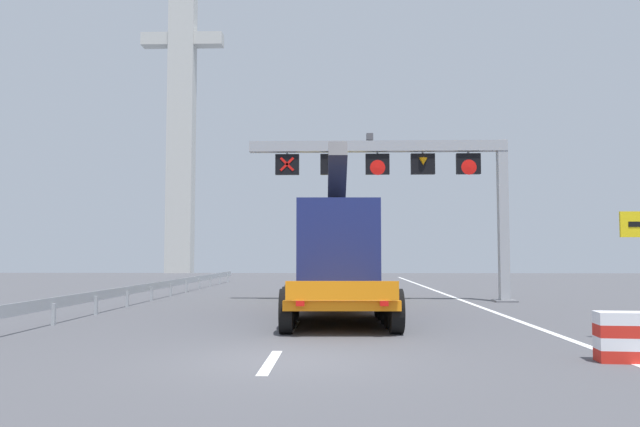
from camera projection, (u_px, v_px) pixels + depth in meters
ground at (287, 361)px, 11.46m from camera, size 112.00×112.00×0.00m
lane_markings at (318, 288)px, 37.19m from camera, size 0.20×66.19×0.01m
edge_line_right at (480, 307)px, 23.24m from camera, size 0.20×63.00×0.01m
overhead_lane_gantry at (410, 171)px, 26.33m from camera, size 11.07×0.90×7.04m
heavy_haul_truck_orange at (335, 253)px, 22.87m from camera, size 3.33×14.12×5.30m
crash_barrier_striped at (625, 337)px, 11.32m from camera, size 1.04×0.60×0.90m
guardrail_left at (161, 286)px, 27.75m from camera, size 0.13×36.19×0.76m
bridge_pylon_distant at (182, 81)px, 69.38m from camera, size 9.00×2.00×41.61m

